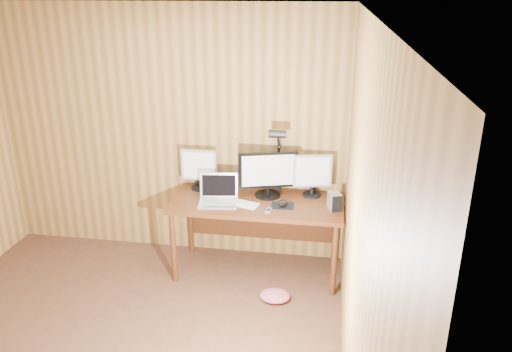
% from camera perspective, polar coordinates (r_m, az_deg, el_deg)
% --- Properties ---
extents(room_shell, '(4.00, 4.00, 4.00)m').
position_cam_1_polar(room_shell, '(3.32, -20.60, -5.06)').
color(room_shell, '#53311F').
rests_on(room_shell, ground).
extents(desk, '(1.60, 0.70, 0.75)m').
position_cam_1_polar(desk, '(4.77, 0.23, -3.88)').
color(desk, '#4D2610').
rests_on(desk, floor).
extents(monitor_center, '(0.55, 0.24, 0.44)m').
position_cam_1_polar(monitor_center, '(4.68, 1.37, 0.28)').
color(monitor_center, black).
rests_on(monitor_center, desk).
extents(monitor_left, '(0.36, 0.17, 0.40)m').
position_cam_1_polar(monitor_left, '(4.88, -6.53, 0.88)').
color(monitor_left, black).
rests_on(monitor_left, desk).
extents(monitor_right, '(0.36, 0.17, 0.41)m').
position_cam_1_polar(monitor_right, '(4.72, 6.48, 0.21)').
color(monitor_right, black).
rests_on(monitor_right, desk).
extents(laptop, '(0.39, 0.32, 0.25)m').
position_cam_1_polar(laptop, '(4.63, -4.31, -2.23)').
color(laptop, silver).
rests_on(laptop, desk).
extents(keyboard, '(0.44, 0.25, 0.02)m').
position_cam_1_polar(keyboard, '(4.61, -2.21, -3.02)').
color(keyboard, white).
rests_on(keyboard, desk).
extents(mousepad, '(0.21, 0.18, 0.00)m').
position_cam_1_polar(mousepad, '(4.56, 3.05, -3.40)').
color(mousepad, black).
rests_on(mousepad, desk).
extents(mouse, '(0.08, 0.12, 0.04)m').
position_cam_1_polar(mouse, '(4.55, 3.05, -3.14)').
color(mouse, black).
rests_on(mouse, mousepad).
extents(hard_drive, '(0.14, 0.16, 0.15)m').
position_cam_1_polar(hard_drive, '(4.52, 8.97, -2.85)').
color(hard_drive, silver).
rests_on(hard_drive, desk).
extents(phone, '(0.05, 0.10, 0.01)m').
position_cam_1_polar(phone, '(4.45, 1.45, -3.94)').
color(phone, silver).
rests_on(phone, desk).
extents(speaker, '(0.05, 0.05, 0.11)m').
position_cam_1_polar(speaker, '(4.83, 6.60, -1.35)').
color(speaker, black).
rests_on(speaker, desk).
extents(desk_lamp, '(0.16, 0.23, 0.69)m').
position_cam_1_polar(desk_lamp, '(4.68, 2.52, 2.89)').
color(desk_lamp, black).
rests_on(desk_lamp, desk).
extents(fabric_pile, '(0.29, 0.25, 0.09)m').
position_cam_1_polar(fabric_pile, '(4.57, 2.18, -13.53)').
color(fabric_pile, '#BA5A64').
rests_on(fabric_pile, floor).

